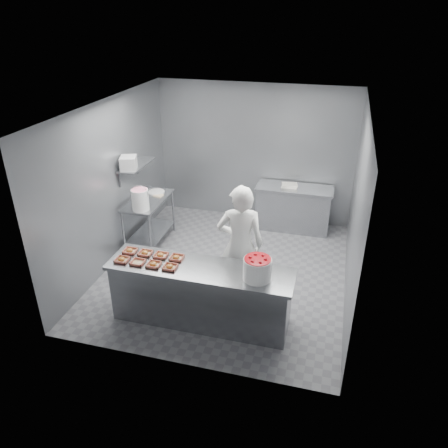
# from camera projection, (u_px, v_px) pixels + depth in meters

# --- Properties ---
(floor) EXTENTS (4.50, 4.50, 0.00)m
(floor) POSITION_uv_depth(u_px,v_px,m) (226.00, 271.00, 7.54)
(floor) COLOR #4C4C51
(floor) RESTS_ON ground
(ceiling) EXTENTS (4.50, 4.50, 0.00)m
(ceiling) POSITION_uv_depth(u_px,v_px,m) (226.00, 107.00, 6.27)
(ceiling) COLOR white
(ceiling) RESTS_ON wall_back
(wall_back) EXTENTS (4.00, 0.04, 2.80)m
(wall_back) POSITION_uv_depth(u_px,v_px,m) (254.00, 154.00, 8.84)
(wall_back) COLOR slate
(wall_back) RESTS_ON ground
(wall_left) EXTENTS (0.04, 4.50, 2.80)m
(wall_left) POSITION_uv_depth(u_px,v_px,m) (112.00, 184.00, 7.38)
(wall_left) COLOR slate
(wall_left) RESTS_ON ground
(wall_right) EXTENTS (0.04, 4.50, 2.80)m
(wall_right) POSITION_uv_depth(u_px,v_px,m) (356.00, 210.00, 6.44)
(wall_right) COLOR slate
(wall_right) RESTS_ON ground
(service_counter) EXTENTS (2.60, 0.70, 0.90)m
(service_counter) POSITION_uv_depth(u_px,v_px,m) (201.00, 294.00, 6.18)
(service_counter) COLOR slate
(service_counter) RESTS_ON ground
(prep_table) EXTENTS (0.60, 1.20, 0.90)m
(prep_table) POSITION_uv_depth(u_px,v_px,m) (149.00, 214.00, 8.18)
(prep_table) COLOR slate
(prep_table) RESTS_ON ground
(back_counter) EXTENTS (1.50, 0.60, 0.90)m
(back_counter) POSITION_uv_depth(u_px,v_px,m) (293.00, 208.00, 8.76)
(back_counter) COLOR slate
(back_counter) RESTS_ON ground
(wall_shelf) EXTENTS (0.35, 0.90, 0.03)m
(wall_shelf) POSITION_uv_depth(u_px,v_px,m) (136.00, 165.00, 7.78)
(wall_shelf) COLOR slate
(wall_shelf) RESTS_ON wall_left
(tray_0) EXTENTS (0.19, 0.18, 0.06)m
(tray_0) POSITION_uv_depth(u_px,v_px,m) (122.00, 260.00, 6.12)
(tray_0) COLOR tan
(tray_0) RESTS_ON service_counter
(tray_1) EXTENTS (0.19, 0.18, 0.04)m
(tray_1) POSITION_uv_depth(u_px,v_px,m) (138.00, 262.00, 6.06)
(tray_1) COLOR tan
(tray_1) RESTS_ON service_counter
(tray_2) EXTENTS (0.19, 0.18, 0.06)m
(tray_2) POSITION_uv_depth(u_px,v_px,m) (154.00, 264.00, 6.00)
(tray_2) COLOR tan
(tray_2) RESTS_ON service_counter
(tray_3) EXTENTS (0.19, 0.18, 0.06)m
(tray_3) POSITION_uv_depth(u_px,v_px,m) (170.00, 267.00, 5.95)
(tray_3) COLOR tan
(tray_3) RESTS_ON service_counter
(tray_4) EXTENTS (0.19, 0.18, 0.06)m
(tray_4) POSITION_uv_depth(u_px,v_px,m) (130.00, 251.00, 6.33)
(tray_4) COLOR tan
(tray_4) RESTS_ON service_counter
(tray_5) EXTENTS (0.19, 0.18, 0.06)m
(tray_5) POSITION_uv_depth(u_px,v_px,m) (145.00, 253.00, 6.28)
(tray_5) COLOR tan
(tray_5) RESTS_ON service_counter
(tray_6) EXTENTS (0.19, 0.18, 0.06)m
(tray_6) POSITION_uv_depth(u_px,v_px,m) (161.00, 255.00, 6.22)
(tray_6) COLOR tan
(tray_6) RESTS_ON service_counter
(tray_7) EXTENTS (0.19, 0.18, 0.06)m
(tray_7) POSITION_uv_depth(u_px,v_px,m) (177.00, 257.00, 6.17)
(tray_7) COLOR tan
(tray_7) RESTS_ON service_counter
(worker) EXTENTS (0.77, 0.58, 1.89)m
(worker) POSITION_uv_depth(u_px,v_px,m) (240.00, 245.00, 6.43)
(worker) COLOR white
(worker) RESTS_ON ground
(strawberry_tub) EXTENTS (0.37, 0.37, 0.31)m
(strawberry_tub) POSITION_uv_depth(u_px,v_px,m) (257.00, 268.00, 5.66)
(strawberry_tub) COLOR silver
(strawberry_tub) RESTS_ON service_counter
(glaze_bucket) EXTENTS (0.31, 0.30, 0.46)m
(glaze_bucket) POSITION_uv_depth(u_px,v_px,m) (140.00, 199.00, 7.55)
(glaze_bucket) COLOR silver
(glaze_bucket) RESTS_ON prep_table
(bucket_lid) EXTENTS (0.37, 0.37, 0.02)m
(bucket_lid) POSITION_uv_depth(u_px,v_px,m) (156.00, 192.00, 8.32)
(bucket_lid) COLOR silver
(bucket_lid) RESTS_ON prep_table
(rag) EXTENTS (0.18, 0.16, 0.02)m
(rag) POSITION_uv_depth(u_px,v_px,m) (158.00, 195.00, 8.18)
(rag) COLOR #CCB28C
(rag) RESTS_ON prep_table
(appliance) EXTENTS (0.35, 0.37, 0.23)m
(appliance) POSITION_uv_depth(u_px,v_px,m) (128.00, 163.00, 7.49)
(appliance) COLOR gray
(appliance) RESTS_ON wall_shelf
(paper_stack) EXTENTS (0.31, 0.23, 0.06)m
(paper_stack) POSITION_uv_depth(u_px,v_px,m) (290.00, 185.00, 8.57)
(paper_stack) COLOR silver
(paper_stack) RESTS_ON back_counter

